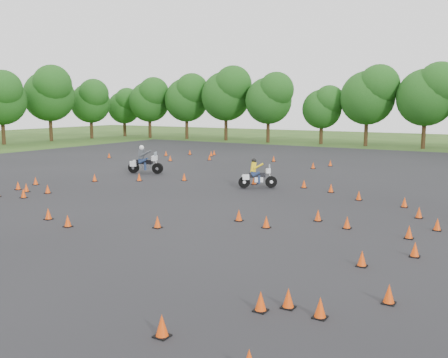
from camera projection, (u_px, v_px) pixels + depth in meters
ground at (173, 221)px, 20.19m from camera, size 140.00×140.00×0.00m
asphalt_pad at (244, 197)px, 25.27m from camera, size 62.00×62.00×0.00m
treeline at (405, 105)px, 48.54m from camera, size 87.01×32.08×10.84m
traffic_cones at (240, 194)px, 24.96m from camera, size 35.99×33.55×0.45m
rider_grey at (145, 159)px, 33.85m from camera, size 2.61×1.46×1.93m
rider_yellow at (258, 173)px, 27.89m from camera, size 2.17×1.79×1.68m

